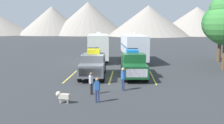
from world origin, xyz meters
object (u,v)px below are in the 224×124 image
pickup_truck_b (133,64)px  person_b (91,82)px  person_a (97,88)px  person_c (123,77)px  pickup_truck_a (93,64)px  dog (62,96)px  camper_trailer_b (133,47)px  camper_trailer_a (98,46)px

pickup_truck_b → person_b: (-2.96, -5.91, -0.28)m
person_a → person_c: person_c is taller
pickup_truck_a → dog: bearing=-96.1°
pickup_truck_b → person_b: 6.62m
dog → person_b: bearing=51.5°
camper_trailer_b → dog: 17.06m
person_a → camper_trailer_b: bearing=80.9°
camper_trailer_b → person_b: 14.87m
pickup_truck_a → camper_trailer_a: 8.91m
camper_trailer_a → person_b: bearing=-84.9°
camper_trailer_a → camper_trailer_b: size_ratio=0.85×
person_a → person_b: person_a is taller
person_c → person_a: bearing=-118.7°
pickup_truck_a → dog: pickup_truck_a is taller
camper_trailer_b → person_a: 16.33m
pickup_truck_b → person_a: pickup_truck_b is taller
dog → pickup_truck_a: bearing=83.9°
pickup_truck_a → pickup_truck_b: 3.66m
camper_trailer_b → dog: size_ratio=9.63×
person_a → person_c: size_ratio=0.93×
person_a → person_c: (1.50, 2.74, 0.07)m
camper_trailer_b → dog: bearing=-105.9°
person_b → person_c: 2.39m
person_b → dog: person_b is taller
pickup_truck_a → dog: 7.54m
person_a → dog: person_a is taller
person_c → pickup_truck_a: bearing=122.1°
camper_trailer_a → person_b: (1.30, -14.45, -1.11)m
camper_trailer_a → camper_trailer_b: 4.48m
pickup_truck_b → dog: (-4.44, -7.78, -0.69)m
camper_trailer_a → person_b: camper_trailer_a is taller
camper_trailer_b → person_b: (-3.18, -14.48, -1.08)m
pickup_truck_a → person_a: (1.30, -7.21, -0.29)m
person_c → dog: 4.70m
camper_trailer_a → dog: size_ratio=8.16×
person_a → dog: size_ratio=1.62×
pickup_truck_b → camper_trailer_a: camper_trailer_a is taller
person_b → person_c: size_ratio=0.92×
camper_trailer_a → person_c: size_ratio=4.67×
pickup_truck_a → dog: (-0.79, -7.46, -0.71)m
person_b → pickup_truck_b: bearing=63.4°
person_a → person_b: bearing=110.8°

